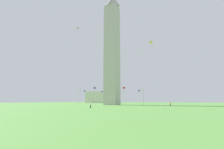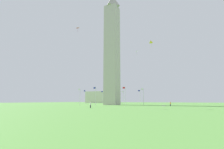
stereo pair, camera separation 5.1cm
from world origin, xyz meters
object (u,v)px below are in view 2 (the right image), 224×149
object	(u,v)px
person_orange_shirt	(170,104)
flagpole_n	(85,96)
obelisk_monument	(112,47)
flagpole_sw	(140,96)
flagpole_w	(123,97)
kite_yellow_delta	(152,42)
person_white_shirt	(90,105)
flagpole_e	(95,95)
flagpole_se	(125,95)
distant_building	(100,97)
kite_white_diamond	(137,51)
flagpole_nw	(103,97)
picnic_blanket_near_first_person	(164,106)
flagpole_s	(143,96)
flagpole_ne	(80,96)
kite_pink_diamond	(78,28)

from	to	relation	value
person_orange_shirt	flagpole_n	bearing A→B (deg)	-4.32
obelisk_monument	flagpole_sw	distance (m)	29.44
flagpole_w	kite_yellow_delta	size ratio (longest dim) A/B	2.52
person_white_shirt	flagpole_w	bearing A→B (deg)	-26.21
flagpole_e	flagpole_w	xyz separation A→B (m)	(-0.00, -31.31, 0.00)
flagpole_se	distant_building	world-z (taller)	distant_building
person_white_shirt	kite_white_diamond	distance (m)	20.07
flagpole_sw	flagpole_nw	bearing A→B (deg)	-0.00
kite_yellow_delta	picnic_blanket_near_first_person	distance (m)	27.14
flagpole_w	flagpole_nw	distance (m)	11.98
flagpole_w	flagpole_sw	bearing A→B (deg)	157.50
flagpole_e	kite_white_diamond	xyz separation A→B (m)	(-21.68, 13.54, 11.87)
flagpole_n	flagpole_nw	distance (m)	11.98
kite_yellow_delta	flagpole_s	bearing A→B (deg)	-42.24
flagpole_sw	flagpole_ne	bearing A→B (deg)	45.00
flagpole_ne	flagpole_s	xyz separation A→B (m)	(-26.72, -11.07, 0.00)
flagpole_e	flagpole_nw	distance (m)	28.93
flagpole_se	flagpole_w	world-z (taller)	same
flagpole_n	kite_white_diamond	xyz separation A→B (m)	(-37.34, 29.20, 11.87)
flagpole_se	flagpole_w	distance (m)	28.93
person_orange_shirt	flagpole_w	bearing A→B (deg)	-34.18
person_white_shirt	kite_yellow_delta	distance (m)	40.79
flagpole_sw	person_white_shirt	size ratio (longest dim) A/B	4.30
kite_yellow_delta	kite_pink_diamond	world-z (taller)	kite_yellow_delta
kite_white_diamond	flagpole_w	bearing A→B (deg)	-64.20
flagpole_s	kite_pink_diamond	size ratio (longest dim) A/B	4.99
flagpole_ne	obelisk_monument	bearing A→B (deg)	-135.16
flagpole_nw	flagpole_ne	bearing A→B (deg)	90.00
flagpole_n	flagpole_e	distance (m)	22.14
flagpole_s	kite_pink_diamond	distance (m)	40.72
flagpole_w	flagpole_s	bearing A→B (deg)	135.00
obelisk_monument	flagpole_se	distance (m)	29.44
flagpole_n	distant_building	bearing A→B (deg)	-67.18
kite_white_diamond	flagpole_sw	bearing A→B (deg)	-75.24
obelisk_monument	person_orange_shirt	size ratio (longest dim) A/B	36.26
person_white_shirt	kite_white_diamond	size ratio (longest dim) A/B	1.28
flagpole_e	flagpole_w	distance (m)	31.31
flagpole_sw	flagpole_nw	distance (m)	22.14
person_orange_shirt	kite_white_diamond	world-z (taller)	kite_white_diamond
kite_pink_diamond	kite_yellow_delta	bearing A→B (deg)	-125.45
person_orange_shirt	kite_white_diamond	bearing A→B (deg)	79.63
flagpole_e	flagpole_s	distance (m)	22.14
flagpole_s	flagpole_e	bearing A→B (deg)	45.00
person_orange_shirt	flagpole_nw	bearing A→B (deg)	-19.98
flagpole_se	kite_pink_diamond	xyz separation A→B (m)	(8.70, 20.69, 21.74)
kite_white_diamond	flagpole_e	bearing A→B (deg)	-31.99
obelisk_monument	person_white_shirt	distance (m)	45.56
flagpole_n	kite_white_diamond	world-z (taller)	kite_white_diamond
flagpole_nw	person_orange_shirt	xyz separation A→B (m)	(-39.00, 19.05, -3.41)
flagpole_n	flagpole_e	xyz separation A→B (m)	(-15.65, 15.65, 0.00)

